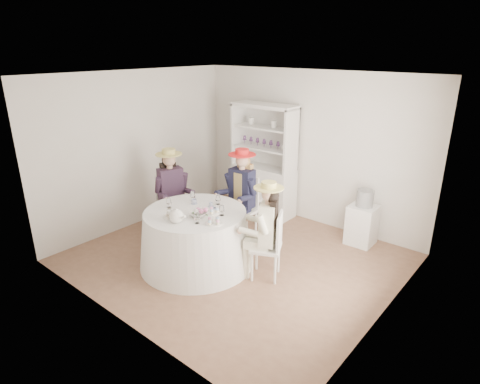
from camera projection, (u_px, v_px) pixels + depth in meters
The scene contains 23 objects.
ground at pixel (236, 258), 6.16m from camera, with size 4.50×4.50×0.00m, color brown.
ceiling at pixel (235, 75), 5.23m from camera, with size 4.50×4.50×0.00m, color white.
wall_back at pixel (308, 148), 7.13m from camera, with size 4.50×4.50×0.00m, color silver.
wall_front at pixel (113, 218), 4.25m from camera, with size 4.50×4.50×0.00m, color silver.
wall_left at pixel (138, 149), 7.05m from camera, with size 4.50×4.50×0.00m, color silver.
wall_right at pixel (393, 214), 4.34m from camera, with size 4.50×4.50×0.00m, color silver.
tea_table at pixel (196, 238), 5.86m from camera, with size 1.67×1.67×0.84m.
hutch at pixel (264, 176), 7.61m from camera, with size 1.24×0.49×2.09m.
side_table at pixel (362, 225), 6.51m from camera, with size 0.42×0.42×0.65m, color silver.
hatbox at pixel (365, 198), 6.35m from camera, with size 0.27×0.27×0.27m, color black.
guest_left at pixel (171, 188), 6.60m from camera, with size 0.62×0.57×1.52m.
guest_mid at pixel (241, 190), 6.48m from camera, with size 0.56×0.59×1.54m.
guest_right at pixel (266, 225), 5.40m from camera, with size 0.60×0.54×1.41m.
spare_chair at pixel (250, 193), 7.24m from camera, with size 0.60×0.60×1.03m.
teacup_a at pixel (194, 202), 5.97m from camera, with size 0.08×0.08×0.07m, color white.
teacup_b at pixel (211, 205), 5.87m from camera, with size 0.06×0.06×0.06m, color white.
teacup_c at pixel (213, 211), 5.65m from camera, with size 0.09×0.09×0.07m, color white.
flower_bowl at pixel (198, 215), 5.52m from camera, with size 0.24×0.24×0.06m, color white.
flower_arrangement at pixel (201, 210), 5.53m from camera, with size 0.17×0.17×0.07m.
table_teapot at pixel (177, 216), 5.33m from camera, with size 0.28×0.20×0.21m.
sandwich_plate at pixel (171, 216), 5.51m from camera, with size 0.23×0.23×0.05m.
cupcake_stand at pixel (214, 218), 5.29m from camera, with size 0.23×0.23×0.22m.
stemware_set at pixel (195, 206), 5.69m from camera, with size 0.86×0.90×0.15m.
Camera 1 is at (3.53, -4.13, 3.07)m, focal length 30.00 mm.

